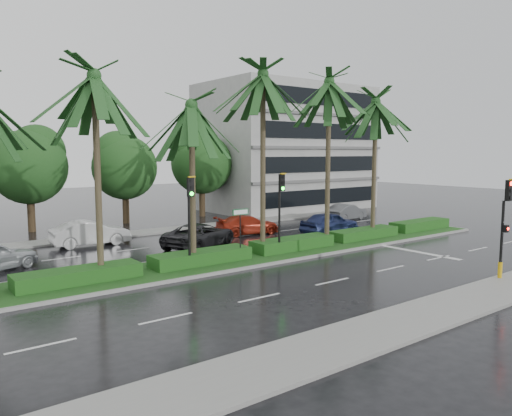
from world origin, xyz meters
TOP-DOWN VIEW (x-y plane):
  - ground at (0.00, 0.00)m, footprint 120.00×120.00m
  - near_sidewalk at (0.00, -10.20)m, footprint 40.00×2.40m
  - far_sidewalk at (0.00, 12.00)m, footprint 40.00×2.00m
  - median at (0.00, 1.00)m, footprint 36.00×4.00m
  - hedge at (0.00, 1.00)m, footprint 35.20×1.40m
  - lane_markings at (3.04, -0.43)m, footprint 34.00×13.06m
  - palm_row at (-1.24, 1.02)m, footprint 26.30×4.20m
  - signal_near at (6.00, -9.39)m, footprint 0.34×0.45m
  - signal_median_left at (-4.00, 0.30)m, footprint 0.34×0.42m
  - signal_median_right at (1.50, 0.30)m, footprint 0.34×0.42m
  - street_sign at (-1.00, 0.48)m, footprint 0.95×0.09m
  - bg_trees at (1.06, 17.59)m, footprint 32.86×5.28m
  - building at (17.00, 18.00)m, footprint 16.00×10.00m
  - car_white at (-5.50, 9.71)m, footprint 1.87×4.68m
  - car_darkgrey at (-0.50, 5.33)m, footprint 4.32×5.68m
  - car_red at (4.50, 7.37)m, footprint 2.51×4.72m
  - car_blue at (9.00, 4.00)m, footprint 2.04×4.62m
  - car_grey at (15.12, 8.09)m, footprint 2.11×4.31m

SIDE VIEW (x-z plane):
  - ground at x=0.00m, z-range 0.00..0.00m
  - lane_markings at x=3.04m, z-range 0.00..0.01m
  - near_sidewalk at x=0.00m, z-range 0.00..0.12m
  - far_sidewalk at x=0.00m, z-range 0.00..0.12m
  - median at x=0.00m, z-range 0.00..0.16m
  - hedge at x=0.00m, z-range 0.15..0.75m
  - car_red at x=4.50m, z-range 0.00..1.30m
  - car_grey at x=15.12m, z-range 0.00..1.36m
  - car_darkgrey at x=-0.50m, z-range 0.00..1.43m
  - car_white at x=-5.50m, z-range 0.00..1.51m
  - car_blue at x=9.00m, z-range 0.00..1.54m
  - street_sign at x=-1.00m, z-range 0.82..3.42m
  - signal_near at x=6.00m, z-range 0.32..4.68m
  - signal_median_left at x=-4.00m, z-range 0.82..5.18m
  - signal_median_right at x=1.50m, z-range 0.82..5.18m
  - bg_trees at x=1.06m, z-range 0.92..8.55m
  - building at x=17.00m, z-range 0.00..12.00m
  - palm_row at x=-1.24m, z-range 2.93..13.27m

